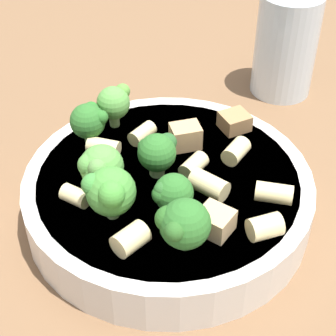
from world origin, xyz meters
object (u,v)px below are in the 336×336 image
(broccoli_floret_4, at_px, (89,120))
(rigatoni_6, at_px, (194,166))
(pasta_bowl, at_px, (168,193))
(rigatoni_2, at_px, (75,196))
(rigatoni_1, at_px, (274,193))
(broccoli_floret_1, at_px, (100,167))
(rigatoni_7, at_px, (142,134))
(rigatoni_3, at_px, (236,151))
(broccoli_floret_5, at_px, (114,102))
(rigatoni_5, at_px, (209,185))
(rigatoni_8, at_px, (101,149))
(chicken_chunk_0, at_px, (215,221))
(broccoli_floret_2, at_px, (157,151))
(rigatoni_4, at_px, (131,239))
(rigatoni_0, at_px, (265,227))
(drinking_glass, at_px, (285,51))
(chicken_chunk_2, at_px, (185,136))
(broccoli_floret_0, at_px, (183,224))
(chicken_chunk_1, at_px, (235,121))
(broccoli_floret_6, at_px, (110,192))
(broccoli_floret_3, at_px, (172,193))

(broccoli_floret_4, xyz_separation_m, rigatoni_6, (-0.09, -0.01, -0.01))
(pasta_bowl, distance_m, rigatoni_2, 0.08)
(pasta_bowl, height_order, rigatoni_1, rigatoni_1)
(broccoli_floret_1, bearing_deg, rigatoni_7, -84.49)
(rigatoni_1, bearing_deg, rigatoni_3, -34.90)
(broccoli_floret_5, bearing_deg, rigatoni_5, 160.46)
(rigatoni_7, xyz_separation_m, rigatoni_8, (0.02, 0.03, 0.00))
(chicken_chunk_0, bearing_deg, broccoli_floret_2, -26.98)
(rigatoni_4, relative_size, rigatoni_5, 0.81)
(rigatoni_8, relative_size, chicken_chunk_0, 1.13)
(rigatoni_0, height_order, drinking_glass, drinking_glass)
(rigatoni_8, distance_m, chicken_chunk_2, 0.07)
(pasta_bowl, distance_m, rigatoni_6, 0.03)
(broccoli_floret_5, height_order, rigatoni_6, broccoli_floret_5)
(pasta_bowl, height_order, broccoli_floret_0, broccoli_floret_0)
(rigatoni_6, xyz_separation_m, chicken_chunk_1, (-0.00, -0.07, 0.00))
(chicken_chunk_2, bearing_deg, broccoli_floret_6, 86.37)
(broccoli_floret_4, relative_size, drinking_glass, 0.34)
(rigatoni_6, bearing_deg, broccoli_floret_5, -14.75)
(pasta_bowl, distance_m, chicken_chunk_2, 0.05)
(broccoli_floret_6, height_order, rigatoni_3, broccoli_floret_6)
(rigatoni_1, distance_m, rigatoni_2, 0.15)
(pasta_bowl, distance_m, broccoli_floret_1, 0.07)
(rigatoni_8, height_order, chicken_chunk_0, chicken_chunk_0)
(rigatoni_6, height_order, chicken_chunk_0, chicken_chunk_0)
(broccoli_floret_0, height_order, rigatoni_4, broccoli_floret_0)
(broccoli_floret_0, relative_size, broccoli_floret_1, 1.02)
(rigatoni_4, height_order, rigatoni_6, rigatoni_4)
(broccoli_floret_3, distance_m, rigatoni_3, 0.08)
(broccoli_floret_2, height_order, rigatoni_3, broccoli_floret_2)
(rigatoni_0, xyz_separation_m, rigatoni_6, (0.07, -0.04, -0.00))
(broccoli_floret_4, distance_m, rigatoni_5, 0.12)
(broccoli_floret_6, bearing_deg, broccoli_floret_0, 179.38)
(rigatoni_0, xyz_separation_m, rigatoni_1, (0.01, -0.04, -0.00))
(rigatoni_1, height_order, rigatoni_3, same)
(broccoli_floret_5, bearing_deg, broccoli_floret_1, 117.27)
(broccoli_floret_6, bearing_deg, rigatoni_1, -142.07)
(pasta_bowl, height_order, broccoli_floret_3, broccoli_floret_3)
(broccoli_floret_4, relative_size, rigatoni_6, 1.55)
(rigatoni_6, height_order, chicken_chunk_1, same)
(rigatoni_8, relative_size, chicken_chunk_1, 1.12)
(broccoli_floret_1, relative_size, rigatoni_0, 1.72)
(rigatoni_0, xyz_separation_m, chicken_chunk_2, (0.10, -0.06, 0.00))
(broccoli_floret_4, xyz_separation_m, drinking_glass, (-0.09, -0.22, -0.01))
(broccoli_floret_0, relative_size, chicken_chunk_2, 1.66)
(chicken_chunk_1, distance_m, chicken_chunk_2, 0.05)
(rigatoni_6, relative_size, rigatoni_7, 0.99)
(rigatoni_3, bearing_deg, broccoli_floret_4, 18.93)
(rigatoni_6, bearing_deg, broccoli_floret_3, 98.08)
(broccoli_floret_1, distance_m, broccoli_floret_6, 0.03)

